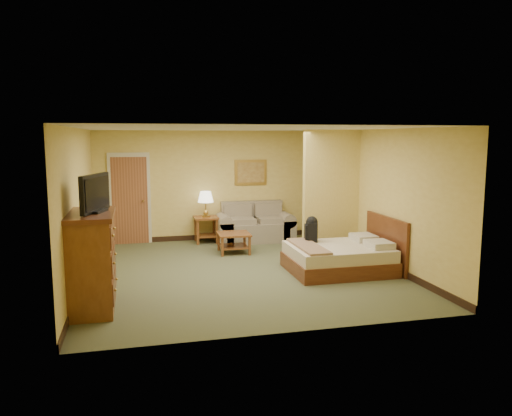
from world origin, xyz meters
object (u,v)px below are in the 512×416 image
object	(u,v)px
dresser	(91,261)
bed	(342,257)
coffee_table	(234,239)
loveseat	(255,228)

from	to	relation	value
dresser	bed	distance (m)	4.44
coffee_table	bed	world-z (taller)	bed
bed	loveseat	bearing A→B (deg)	106.90
loveseat	coffee_table	world-z (taller)	loveseat
loveseat	dresser	world-z (taller)	dresser
coffee_table	dresser	world-z (taller)	dresser
dresser	bed	size ratio (longest dim) A/B	0.74
loveseat	coffee_table	xyz separation A→B (m)	(-0.73, -1.12, 0.01)
coffee_table	bed	distance (m)	2.52
coffee_table	dresser	xyz separation A→B (m)	(-2.65, -2.93, 0.40)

